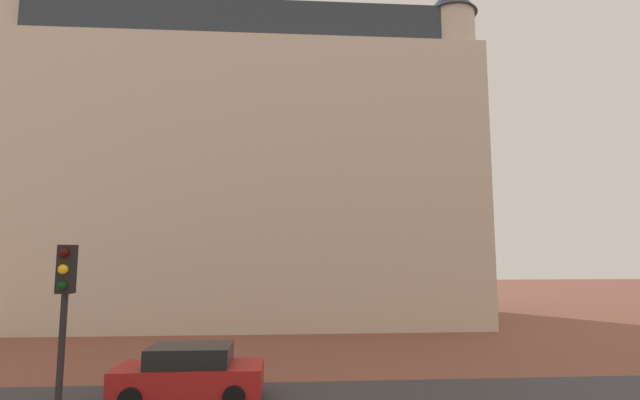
% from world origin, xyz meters
% --- Properties ---
extents(landmark_building, '(29.93, 13.24, 38.41)m').
position_xyz_m(landmark_building, '(-3.89, 27.91, 10.45)').
color(landmark_building, beige).
rests_on(landmark_building, ground_plane).
extents(car_red, '(4.30, 1.96, 1.58)m').
position_xyz_m(car_red, '(-3.56, 10.76, 0.75)').
color(car_red, red).
rests_on(car_red, ground_plane).
extents(traffic_light_pole, '(0.28, 0.34, 4.49)m').
position_xyz_m(traffic_light_pole, '(-4.77, 5.34, 3.14)').
color(traffic_light_pole, black).
rests_on(traffic_light_pole, ground_plane).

